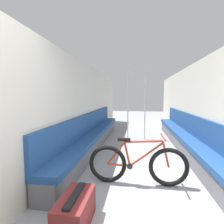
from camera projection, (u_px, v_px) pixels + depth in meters
name	position (u px, v px, depth m)	size (l,w,h in m)	color
wall_left	(86.00, 106.00, 4.84)	(0.10, 10.17, 2.25)	beige
wall_right	(196.00, 107.00, 4.43)	(0.10, 10.17, 2.25)	beige
bench_seat_row_left	(94.00, 135.00, 4.92)	(0.42, 5.67, 0.93)	#5B5B60
bench_seat_row_right	(185.00, 138.00, 4.58)	(0.42, 5.67, 0.93)	#5B5B60
bicycle	(137.00, 164.00, 2.77)	(1.57, 0.46, 0.79)	black
grab_pole_near	(128.00, 106.00, 5.57)	(0.08, 0.08, 2.23)	gray
grab_pole_far	(145.00, 106.00, 5.64)	(0.08, 0.08, 2.23)	gray
luggage_bag	(75.00, 211.00, 1.88)	(0.31, 0.60, 0.36)	maroon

